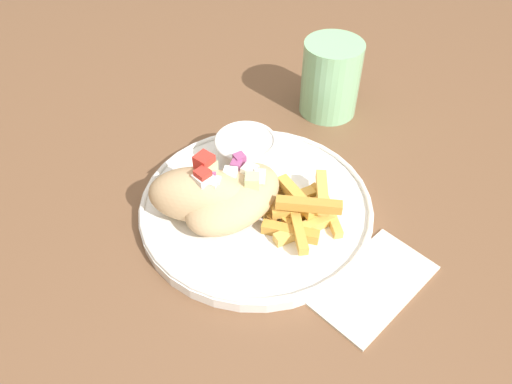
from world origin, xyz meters
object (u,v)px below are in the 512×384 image
at_px(pita_sandwich_far, 199,194).
at_px(pita_sandwich_near, 234,197).
at_px(plate, 256,207).
at_px(sauce_ramekin, 245,151).
at_px(water_glass, 330,81).
at_px(fries_pile, 300,209).

bearing_deg(pita_sandwich_far, pita_sandwich_near, 6.10).
bearing_deg(pita_sandwich_far, plate, 16.10).
bearing_deg(sauce_ramekin, pita_sandwich_near, -136.22).
xyz_separation_m(pita_sandwich_far, water_glass, (0.27, 0.07, 0.00)).
distance_m(pita_sandwich_near, water_glass, 0.25).
distance_m(plate, pita_sandwich_near, 0.04).
height_order(plate, water_glass, water_glass).
bearing_deg(water_glass, sauce_ramekin, -168.86).
relative_size(pita_sandwich_far, fries_pile, 1.00).
height_order(fries_pile, water_glass, water_glass).
bearing_deg(pita_sandwich_far, water_glass, 55.79).
height_order(pita_sandwich_near, water_glass, water_glass).
xyz_separation_m(plate, pita_sandwich_far, (-0.06, 0.03, 0.04)).
distance_m(plate, fries_pile, 0.06).
height_order(fries_pile, sauce_ramekin, sauce_ramekin).
bearing_deg(water_glass, fries_pile, -141.95).
bearing_deg(fries_pile, pita_sandwich_near, 136.59).
distance_m(sauce_ramekin, water_glass, 0.18).
height_order(pita_sandwich_near, sauce_ramekin, pita_sandwich_near).
relative_size(pita_sandwich_far, sauce_ramekin, 1.63).
xyz_separation_m(pita_sandwich_near, pita_sandwich_far, (-0.03, 0.02, 0.01)).
height_order(plate, sauce_ramekin, sauce_ramekin).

